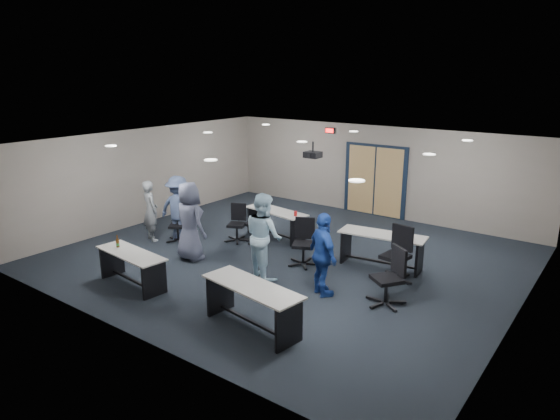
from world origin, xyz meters
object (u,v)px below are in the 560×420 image
Objects in this scene: chair_back_a at (237,223)px; chair_loose_right at (387,277)px; table_back_left at (276,219)px; person_lightblue at (264,236)px; chair_back_b at (256,223)px; person_navy at (323,255)px; table_front_left at (131,263)px; person_plaid at (190,221)px; person_gray at (150,211)px; chair_loose_left at (178,224)px; table_back_right at (382,244)px; chair_back_c at (303,243)px; person_back at (179,208)px; chair_back_d at (396,254)px; table_front_right at (252,299)px.

chair_loose_right is (4.64, -1.08, 0.08)m from chair_back_a.
person_lightblue reaches higher than table_back_left.
chair_back_b is at bearing -100.05° from table_back_left.
person_navy is (3.02, -1.69, 0.33)m from chair_back_b.
table_front_left is 3.62m from chair_back_b.
person_gray is at bearing -1.76° from person_plaid.
table_front_left is at bearing -96.58° from chair_loose_left.
person_lightblue is at bearing 30.38° from person_navy.
chair_loose_left is (-1.64, -1.17, -0.05)m from chair_back_b.
table_back_right is at bearing 4.29° from table_back_left.
person_back is at bearing 161.23° from chair_back_c.
chair_back_d is 2.77m from person_lightblue.
person_lightblue is (3.19, -0.48, 0.46)m from chair_loose_left.
table_back_left is 2.54m from person_back.
chair_loose_right is 0.67× the size of person_navy.
person_lightblue reaches higher than chair_back_c.
chair_back_b is at bearing 136.41° from table_front_right.
person_back is at bearing -122.46° from person_gray.
table_back_right is 1.91m from chair_loose_right.
chair_loose_right is 1.26m from person_navy.
person_lightblue reaches higher than table_back_right.
chair_back_c is 4.23m from person_gray.
chair_back_d is at bearing 176.94° from person_back.
person_navy is (-0.85, -1.49, 0.25)m from chair_back_d.
chair_back_b is at bearing -95.13° from person_plaid.
table_back_left is 2.05× the size of chair_loose_left.
chair_loose_right is 4.71m from person_plaid.
table_front_left is 1.14× the size of person_gray.
table_back_right is 2.04× the size of chair_back_a.
table_front_right is at bearing 176.36° from person_gray.
table_front_right is 1.02× the size of table_back_right.
person_navy is (1.16, -1.07, 0.30)m from chair_back_c.
table_back_left is at bearing -121.58° from person_gray.
person_plaid is at bearing 135.85° from person_back.
chair_back_c is 0.58× the size of person_plaid.
table_front_right is 1.10× the size of person_plaid.
table_back_right is at bearing 90.11° from table_front_right.
table_back_left is 0.62m from chair_back_b.
table_back_left is 1.95× the size of chair_back_a.
table_back_right is (3.11, -0.24, 0.02)m from table_back_left.
person_lightblue is at bearing -164.03° from person_gray.
chair_back_d is 0.74× the size of person_gray.
chair_back_d is at bearing -23.67° from chair_back_a.
table_back_right is at bearing 153.75° from chair_loose_right.
chair_loose_left is 0.54× the size of person_back.
table_front_left is 2.92m from person_back.
person_lightblue is at bearing 51.80° from table_front_left.
table_front_left is at bearing -152.05° from chair_back_c.
chair_loose_right is at bearing 64.59° from table_front_right.
table_back_right is 1.25× the size of person_gray.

